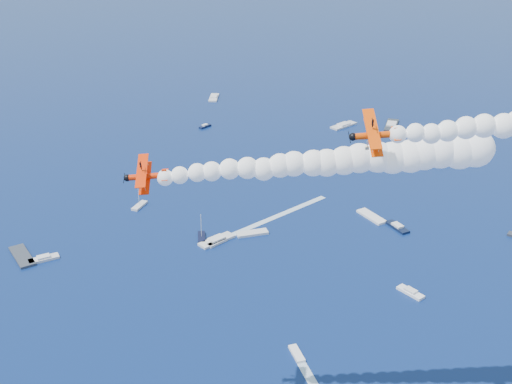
% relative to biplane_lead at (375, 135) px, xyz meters
% --- Properties ---
extents(biplane_lead, '(10.32, 11.77, 8.56)m').
position_rel_biplane_lead_xyz_m(biplane_lead, '(0.00, 0.00, 0.00)').
color(biplane_lead, '#FF4905').
extents(biplane_trail, '(9.76, 11.10, 7.63)m').
position_rel_biplane_lead_xyz_m(biplane_trail, '(-34.98, -6.30, -9.15)').
color(biplane_trail, '#FC2E05').
extents(smoke_trail_trail, '(57.26, 40.75, 10.27)m').
position_rel_biplane_lead_xyz_m(smoke_trail_trail, '(-9.10, 3.56, -7.06)').
color(smoke_trail_trail, white).
extents(spectator_boats, '(223.89, 194.68, 0.70)m').
position_rel_biplane_lead_xyz_m(spectator_boats, '(-21.39, 96.94, -58.84)').
color(spectator_boats, white).
rests_on(spectator_boats, ground).
extents(boat_wakes, '(119.39, 111.82, 0.04)m').
position_rel_biplane_lead_xyz_m(boat_wakes, '(3.14, 55.32, -59.16)').
color(boat_wakes, white).
rests_on(boat_wakes, ground).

